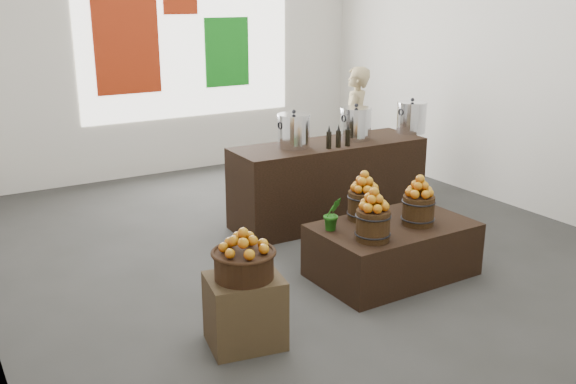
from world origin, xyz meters
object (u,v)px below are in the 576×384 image
stock_pot_center (356,125)px  counter (328,182)px  display_table (392,250)px  stock_pot_right (411,118)px  stock_pot_left (294,132)px  shopper (354,126)px  wicker_basket (244,265)px  crate (245,311)px

stock_pot_center → counter: bearing=178.7°
display_table → stock_pot_right: stock_pot_right is taller
display_table → stock_pot_left: (-0.11, 1.57, 0.85)m
display_table → shopper: bearing=59.3°
stock_pot_right → counter: bearing=178.7°
counter → stock_pot_left: (-0.46, 0.01, 0.63)m
stock_pot_right → shopper: size_ratio=0.22×
stock_pot_right → stock_pot_left: bearing=178.7°
counter → stock_pot_left: stock_pot_left is taller
counter → display_table: bearing=-101.2°
wicker_basket → display_table: (1.74, 0.40, -0.39)m
crate → stock_pot_right: (3.27, 1.93, 0.82)m
crate → display_table: crate is taller
wicker_basket → stock_pot_center: (2.45, 1.95, 0.46)m
shopper → stock_pot_center: bearing=13.8°
display_table → stock_pot_center: stock_pot_center is taller
wicker_basket → display_table: bearing=12.9°
counter → shopper: (1.19, 1.12, 0.34)m
crate → counter: bearing=43.1°
counter → stock_pot_center: stock_pot_center is taller
stock_pot_right → shopper: (0.01, 1.15, -0.29)m
wicker_basket → stock_pot_left: (1.63, 1.97, 0.46)m
counter → stock_pot_right: size_ratio=6.47×
crate → stock_pot_right: stock_pot_right is taller
crate → display_table: bearing=12.9°
crate → wicker_basket: size_ratio=1.25×
counter → stock_pot_left: size_ratio=6.47×
wicker_basket → counter: (2.09, 1.95, -0.18)m
crate → stock_pot_center: 3.24m
wicker_basket → display_table: 1.83m
counter → stock_pot_center: size_ratio=6.47×
counter → wicker_basket: bearing=-135.6°
crate → stock_pot_left: 2.68m
stock_pot_center → stock_pot_right: same height
wicker_basket → stock_pot_center: stock_pot_center is taller
counter → stock_pot_right: (1.18, -0.03, 0.63)m
crate → shopper: bearing=43.1°
display_table → counter: bearing=76.6°
crate → wicker_basket: (0.00, 0.00, 0.37)m
wicker_basket → counter: bearing=43.1°
crate → stock_pot_left: stock_pot_left is taller
display_table → shopper: (1.54, 2.68, 0.55)m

